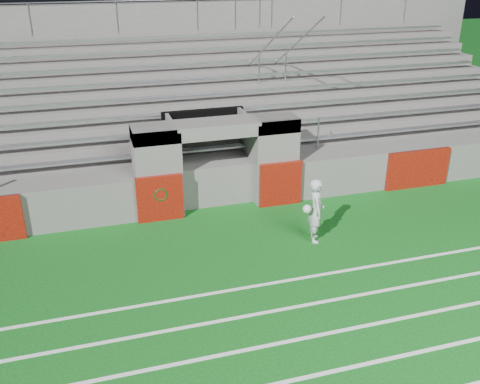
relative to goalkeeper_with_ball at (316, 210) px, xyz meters
name	(u,v)px	position (x,y,z in m)	size (l,w,h in m)	color
ground	(253,262)	(-1.89, -0.62, -0.87)	(90.00, 90.00, 0.00)	#0D5214
stadium_structure	(186,117)	(-1.89, 7.35, 0.62)	(26.00, 8.48, 5.42)	#605D5A
goalkeeper_with_ball	(316,210)	(0.00, 0.00, 0.00)	(0.72, 0.72, 1.73)	silver
hose_coil	(161,197)	(-3.67, 2.31, -0.14)	(0.51, 0.14, 0.59)	#0C4010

